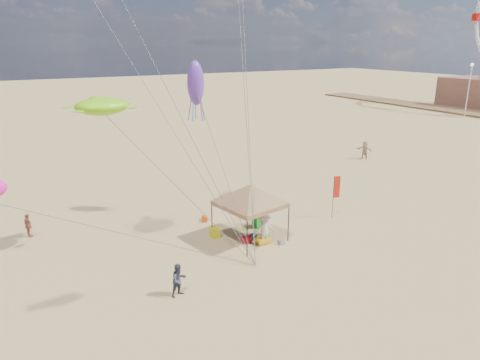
{
  "coord_description": "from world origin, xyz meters",
  "views": [
    {
      "loc": [
        -11.58,
        -17.05,
        11.22
      ],
      "look_at": [
        0.0,
        3.0,
        4.0
      ],
      "focal_mm": 32.96,
      "sensor_mm": 36.0,
      "label": 1
    }
  ],
  "objects_px": {
    "chair_green": "(258,222)",
    "person_far_c": "(365,150)",
    "person_near_b": "(179,280)",
    "lamp_north": "(470,81)",
    "canopy_tent": "(250,187)",
    "beach_cart": "(264,240)",
    "chair_yellow": "(215,232)",
    "person_near_a": "(263,222)",
    "feather_flag": "(336,190)",
    "person_near_c": "(264,229)",
    "cooler_red": "(246,240)",
    "cooler_blue": "(261,214)",
    "person_far_a": "(28,225)"
  },
  "relations": [
    {
      "from": "feather_flag",
      "to": "person_near_b",
      "type": "height_order",
      "value": "feather_flag"
    },
    {
      "from": "feather_flag",
      "to": "person_near_b",
      "type": "distance_m",
      "value": 13.3
    },
    {
      "from": "cooler_blue",
      "to": "person_near_b",
      "type": "height_order",
      "value": "person_near_b"
    },
    {
      "from": "person_near_b",
      "to": "person_far_c",
      "type": "xyz_separation_m",
      "value": [
        25.99,
        14.19,
        0.11
      ]
    },
    {
      "from": "chair_yellow",
      "to": "lamp_north",
      "type": "height_order",
      "value": "lamp_north"
    },
    {
      "from": "feather_flag",
      "to": "person_far_c",
      "type": "bearing_deg",
      "value": 38.28
    },
    {
      "from": "chair_green",
      "to": "chair_yellow",
      "type": "relative_size",
      "value": 1.0
    },
    {
      "from": "canopy_tent",
      "to": "cooler_blue",
      "type": "height_order",
      "value": "canopy_tent"
    },
    {
      "from": "person_near_a",
      "to": "person_far_c",
      "type": "bearing_deg",
      "value": 179.54
    },
    {
      "from": "chair_green",
      "to": "person_near_c",
      "type": "xyz_separation_m",
      "value": [
        -0.95,
        -2.17,
        0.57
      ]
    },
    {
      "from": "person_far_a",
      "to": "person_near_b",
      "type": "bearing_deg",
      "value": -171.84
    },
    {
      "from": "chair_green",
      "to": "chair_yellow",
      "type": "bearing_deg",
      "value": 179.76
    },
    {
      "from": "cooler_red",
      "to": "lamp_north",
      "type": "bearing_deg",
      "value": 22.73
    },
    {
      "from": "beach_cart",
      "to": "canopy_tent",
      "type": "bearing_deg",
      "value": 117.13
    },
    {
      "from": "person_near_a",
      "to": "person_far_c",
      "type": "xyz_separation_m",
      "value": [
        18.98,
        10.5,
        0.05
      ]
    },
    {
      "from": "chair_green",
      "to": "person_far_c",
      "type": "xyz_separation_m",
      "value": [
        18.58,
        9.3,
        0.57
      ]
    },
    {
      "from": "chair_yellow",
      "to": "person_near_c",
      "type": "xyz_separation_m",
      "value": [
        2.12,
        -2.18,
        0.57
      ]
    },
    {
      "from": "feather_flag",
      "to": "chair_green",
      "type": "xyz_separation_m",
      "value": [
        -5.31,
        1.17,
        -1.62
      ]
    },
    {
      "from": "chair_green",
      "to": "person_far_c",
      "type": "height_order",
      "value": "person_far_c"
    },
    {
      "from": "canopy_tent",
      "to": "feather_flag",
      "type": "xyz_separation_m",
      "value": [
        6.72,
        0.13,
        -1.35
      ]
    },
    {
      "from": "canopy_tent",
      "to": "chair_green",
      "type": "bearing_deg",
      "value": 42.77
    },
    {
      "from": "chair_yellow",
      "to": "person_near_a",
      "type": "bearing_deg",
      "value": -24.42
    },
    {
      "from": "chair_yellow",
      "to": "person_far_a",
      "type": "xyz_separation_m",
      "value": [
        -9.69,
        5.66,
        0.4
      ]
    },
    {
      "from": "person_near_b",
      "to": "cooler_red",
      "type": "bearing_deg",
      "value": 17.49
    },
    {
      "from": "cooler_blue",
      "to": "person_near_b",
      "type": "xyz_separation_m",
      "value": [
        -8.49,
        -6.22,
        0.61
      ]
    },
    {
      "from": "cooler_blue",
      "to": "feather_flag",
      "type": "bearing_deg",
      "value": -30.7
    },
    {
      "from": "person_near_b",
      "to": "person_far_c",
      "type": "relative_size",
      "value": 0.88
    },
    {
      "from": "canopy_tent",
      "to": "person_near_b",
      "type": "distance_m",
      "value": 7.42
    },
    {
      "from": "canopy_tent",
      "to": "person_near_c",
      "type": "bearing_deg",
      "value": -61.79
    },
    {
      "from": "cooler_red",
      "to": "person_near_a",
      "type": "relative_size",
      "value": 0.31
    },
    {
      "from": "cooler_red",
      "to": "chair_yellow",
      "type": "relative_size",
      "value": 0.77
    },
    {
      "from": "person_near_c",
      "to": "feather_flag",
      "type": "bearing_deg",
      "value": -158.2
    },
    {
      "from": "person_near_b",
      "to": "feather_flag",
      "type": "bearing_deg",
      "value": 3.27
    },
    {
      "from": "person_far_c",
      "to": "lamp_north",
      "type": "relative_size",
      "value": 0.22
    },
    {
      "from": "feather_flag",
      "to": "lamp_north",
      "type": "height_order",
      "value": "lamp_north"
    },
    {
      "from": "person_near_a",
      "to": "person_near_b",
      "type": "height_order",
      "value": "person_near_a"
    },
    {
      "from": "chair_yellow",
      "to": "person_near_c",
      "type": "height_order",
      "value": "person_near_c"
    },
    {
      "from": "feather_flag",
      "to": "person_near_c",
      "type": "relative_size",
      "value": 1.6
    },
    {
      "from": "person_near_b",
      "to": "lamp_north",
      "type": "relative_size",
      "value": 0.2
    },
    {
      "from": "lamp_north",
      "to": "cooler_red",
      "type": "bearing_deg",
      "value": -157.27
    },
    {
      "from": "cooler_red",
      "to": "lamp_north",
      "type": "xyz_separation_m",
      "value": [
        54.48,
        22.82,
        5.33
      ]
    },
    {
      "from": "chair_green",
      "to": "person_near_b",
      "type": "height_order",
      "value": "person_near_b"
    },
    {
      "from": "feather_flag",
      "to": "person_near_a",
      "type": "distance_m",
      "value": 5.81
    },
    {
      "from": "person_near_b",
      "to": "person_far_a",
      "type": "xyz_separation_m",
      "value": [
        -5.36,
        10.56,
        -0.06
      ]
    },
    {
      "from": "canopy_tent",
      "to": "beach_cart",
      "type": "bearing_deg",
      "value": -62.87
    },
    {
      "from": "chair_yellow",
      "to": "person_far_a",
      "type": "height_order",
      "value": "person_far_a"
    },
    {
      "from": "feather_flag",
      "to": "beach_cart",
      "type": "distance_m",
      "value": 6.6
    },
    {
      "from": "person_far_c",
      "to": "lamp_north",
      "type": "bearing_deg",
      "value": 82.13
    },
    {
      "from": "person_near_b",
      "to": "person_near_c",
      "type": "bearing_deg",
      "value": 9.81
    },
    {
      "from": "chair_yellow",
      "to": "person_far_a",
      "type": "relative_size",
      "value": 0.47
    }
  ]
}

